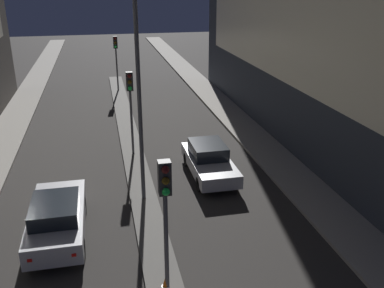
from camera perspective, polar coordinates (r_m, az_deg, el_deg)
name	(u,v)px	position (r m, az deg, el deg)	size (l,w,h in m)	color
median_strip	(130,139)	(24.08, -8.29, 0.63)	(1.10, 32.50, 0.13)	#56544F
traffic_light_near	(165,201)	(10.90, -3.57, -7.65)	(0.32, 0.42, 4.18)	#4C4C51
traffic_light_mid	(130,95)	(20.95, -8.24, 6.53)	(0.32, 0.42, 4.18)	#4C4C51
traffic_light_far	(116,51)	(34.15, -10.12, 12.12)	(0.32, 0.42, 4.18)	#4C4C51
street_lamp	(136,37)	(15.63, -7.42, 13.95)	(0.63, 0.63, 8.64)	#4C4C51
car_left_lane	(57,217)	(15.61, -17.54, -9.32)	(1.81, 4.59, 1.53)	#B2B2B7
car_right_lane	(209,160)	(19.39, 2.29, -2.19)	(1.75, 4.35, 1.48)	#B2B2B7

